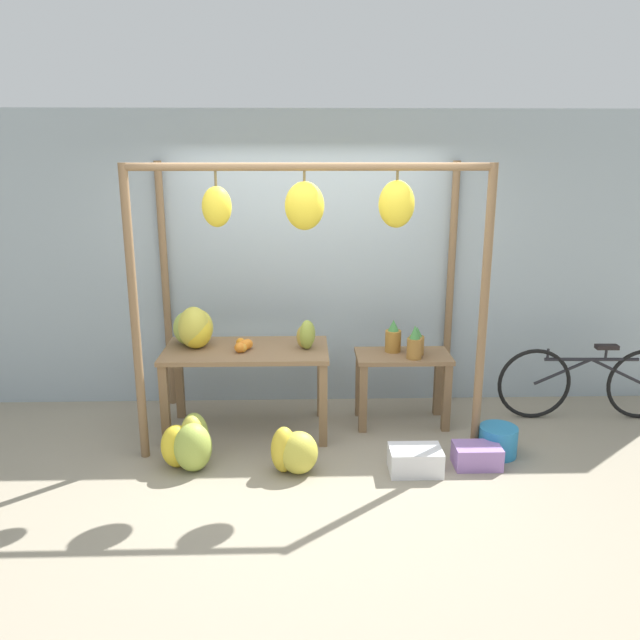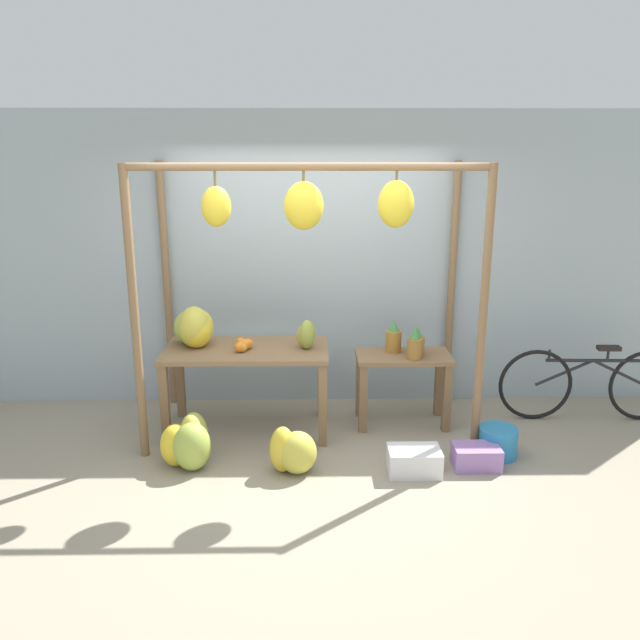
# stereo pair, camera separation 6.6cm
# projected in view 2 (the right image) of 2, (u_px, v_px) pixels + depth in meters

# --- Properties ---
(ground_plane) EXTENTS (20.00, 20.00, 0.00)m
(ground_plane) POSITION_uv_depth(u_px,v_px,m) (310.00, 467.00, 4.95)
(ground_plane) COLOR gray
(shop_wall_back) EXTENTS (8.00, 0.08, 2.80)m
(shop_wall_back) POSITION_uv_depth(u_px,v_px,m) (310.00, 262.00, 5.98)
(shop_wall_back) COLOR #99A8B2
(shop_wall_back) RESTS_ON ground_plane
(stall_awning) EXTENTS (2.79, 1.30, 2.34)m
(stall_awning) POSITION_uv_depth(u_px,v_px,m) (314.00, 242.00, 4.93)
(stall_awning) COLOR brown
(stall_awning) RESTS_ON ground_plane
(display_table_main) EXTENTS (1.42, 0.73, 0.77)m
(display_table_main) POSITION_uv_depth(u_px,v_px,m) (247.00, 361.00, 5.44)
(display_table_main) COLOR brown
(display_table_main) RESTS_ON ground_plane
(display_table_side) EXTENTS (0.84, 0.46, 0.66)m
(display_table_side) POSITION_uv_depth(u_px,v_px,m) (403.00, 372.00, 5.63)
(display_table_side) COLOR brown
(display_table_side) RESTS_ON ground_plane
(banana_pile_on_table) EXTENTS (0.45, 0.45, 0.36)m
(banana_pile_on_table) POSITION_uv_depth(u_px,v_px,m) (195.00, 328.00, 5.43)
(banana_pile_on_table) COLOR gold
(banana_pile_on_table) RESTS_ON display_table_main
(orange_pile) EXTENTS (0.15, 0.25, 0.09)m
(orange_pile) POSITION_uv_depth(u_px,v_px,m) (243.00, 345.00, 5.35)
(orange_pile) COLOR orange
(orange_pile) RESTS_ON display_table_main
(pineapple_cluster) EXTENTS (0.34, 0.34, 0.30)m
(pineapple_cluster) POSITION_uv_depth(u_px,v_px,m) (407.00, 342.00, 5.54)
(pineapple_cluster) COLOR #A3702D
(pineapple_cluster) RESTS_ON display_table_side
(banana_pile_ground_left) EXTENTS (0.47, 0.54, 0.42)m
(banana_pile_ground_left) POSITION_uv_depth(u_px,v_px,m) (189.00, 443.00, 4.94)
(banana_pile_ground_left) COLOR gold
(banana_pile_ground_left) RESTS_ON ground_plane
(banana_pile_ground_right) EXTENTS (0.42, 0.32, 0.37)m
(banana_pile_ground_right) POSITION_uv_depth(u_px,v_px,m) (292.00, 451.00, 4.83)
(banana_pile_ground_right) COLOR gold
(banana_pile_ground_right) RESTS_ON ground_plane
(fruit_crate_white) EXTENTS (0.41, 0.27, 0.20)m
(fruit_crate_white) POSITION_uv_depth(u_px,v_px,m) (414.00, 461.00, 4.84)
(fruit_crate_white) COLOR silver
(fruit_crate_white) RESTS_ON ground_plane
(blue_bucket) EXTENTS (0.31, 0.31, 0.25)m
(blue_bucket) POSITION_uv_depth(u_px,v_px,m) (498.00, 442.00, 5.10)
(blue_bucket) COLOR teal
(blue_bucket) RESTS_ON ground_plane
(parked_bicycle) EXTENTS (1.69, 0.09, 0.72)m
(parked_bicycle) POSITION_uv_depth(u_px,v_px,m) (591.00, 384.00, 5.74)
(parked_bicycle) COLOR black
(parked_bicycle) RESTS_ON ground_plane
(papaya_pile) EXTENTS (0.19, 0.22, 0.26)m
(papaya_pile) POSITION_uv_depth(u_px,v_px,m) (306.00, 335.00, 5.38)
(papaya_pile) COLOR #93A33D
(papaya_pile) RESTS_ON display_table_main
(fruit_crate_purple) EXTENTS (0.36, 0.24, 0.18)m
(fruit_crate_purple) POSITION_uv_depth(u_px,v_px,m) (476.00, 457.00, 4.92)
(fruit_crate_purple) COLOR #9970B7
(fruit_crate_purple) RESTS_ON ground_plane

